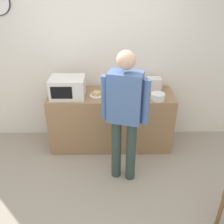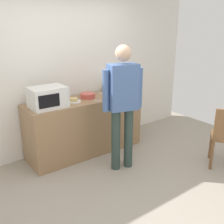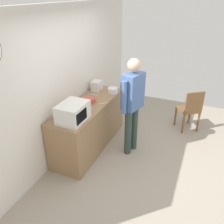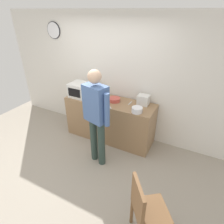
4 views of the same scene
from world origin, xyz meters
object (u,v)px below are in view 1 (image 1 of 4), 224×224
object	(u,v)px
cereal_bowl	(117,91)
sandwich_plate	(97,94)
fork_utensil	(138,91)
spoon_utensil	(120,101)
person_standing	(125,110)
microwave	(68,87)
salad_bowl	(158,97)
toaster	(154,84)

from	to	relation	value
cereal_bowl	sandwich_plate	bearing A→B (deg)	-164.31
fork_utensil	spoon_utensil	distance (m)	0.44
sandwich_plate	cereal_bowl	world-z (taller)	cereal_bowl
cereal_bowl	person_standing	distance (m)	0.83
cereal_bowl	microwave	bearing A→B (deg)	-171.40
salad_bowl	person_standing	bearing A→B (deg)	-131.02
fork_utensil	salad_bowl	bearing A→B (deg)	-48.64
salad_bowl	toaster	world-z (taller)	toaster
toaster	fork_utensil	distance (m)	0.28
microwave	fork_utensil	world-z (taller)	microwave
cereal_bowl	fork_utensil	xyz separation A→B (m)	(0.33, 0.06, -0.03)
microwave	spoon_utensil	bearing A→B (deg)	-11.96
microwave	sandwich_plate	bearing A→B (deg)	3.27
salad_bowl	spoon_utensil	world-z (taller)	salad_bowl
microwave	cereal_bowl	distance (m)	0.75
sandwich_plate	salad_bowl	size ratio (longest dim) A/B	1.08
microwave	salad_bowl	distance (m)	1.32
toaster	fork_utensil	world-z (taller)	toaster
fork_utensil	person_standing	xyz separation A→B (m)	(-0.26, -0.88, 0.14)
cereal_bowl	spoon_utensil	world-z (taller)	cereal_bowl
person_standing	spoon_utensil	bearing A→B (deg)	93.46
fork_utensil	person_standing	world-z (taller)	person_standing
sandwich_plate	fork_utensil	xyz separation A→B (m)	(0.63, 0.15, -0.02)
fork_utensil	toaster	bearing A→B (deg)	15.26
microwave	fork_utensil	bearing A→B (deg)	9.11
microwave	person_standing	distance (m)	1.07
microwave	fork_utensil	xyz separation A→B (m)	(1.05, 0.17, -0.15)
salad_bowl	spoon_utensil	xyz separation A→B (m)	(-0.55, -0.04, -0.05)
toaster	fork_utensil	xyz separation A→B (m)	(-0.25, -0.07, -0.10)
salad_bowl	cereal_bowl	size ratio (longest dim) A/B	0.85
cereal_bowl	fork_utensil	distance (m)	0.33
microwave	cereal_bowl	world-z (taller)	microwave
sandwich_plate	person_standing	xyz separation A→B (m)	(0.37, -0.74, 0.13)
fork_utensil	person_standing	size ratio (longest dim) A/B	0.09
microwave	cereal_bowl	size ratio (longest dim) A/B	2.09
salad_bowl	cereal_bowl	world-z (taller)	salad_bowl
sandwich_plate	fork_utensil	bearing A→B (deg)	12.93
toaster	fork_utensil	bearing A→B (deg)	-164.74
microwave	spoon_utensil	distance (m)	0.79
sandwich_plate	spoon_utensil	world-z (taller)	sandwich_plate
sandwich_plate	salad_bowl	distance (m)	0.90
salad_bowl	cereal_bowl	xyz separation A→B (m)	(-0.58, 0.23, -0.01)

